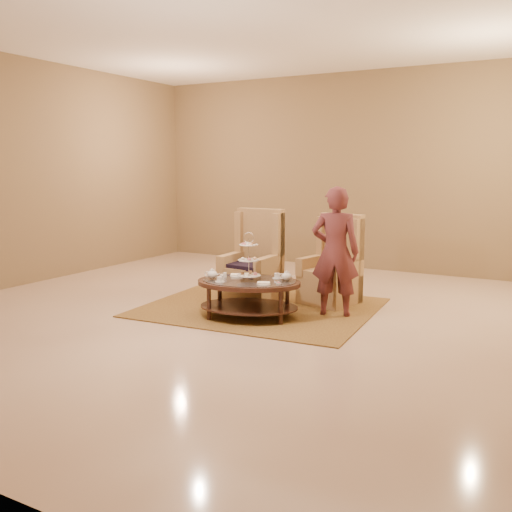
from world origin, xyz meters
The scene contains 9 objects.
ground centered at (0.00, 0.00, 0.00)m, with size 8.00×8.00×0.00m, color beige.
ceiling centered at (0.00, 0.00, 0.00)m, with size 8.00×8.00×0.02m, color white.
wall_back centered at (0.00, 4.00, 1.75)m, with size 8.00×0.04×3.50m, color olive.
wall_left centered at (-4.00, 0.00, 1.75)m, with size 0.04×8.00×3.50m, color olive.
rug centered at (-0.04, 0.50, 0.01)m, with size 3.05×2.60×0.02m.
tea_table centered at (0.09, -0.01, 0.39)m, with size 1.46×1.20×1.06m.
armchair_left centered at (-0.30, 0.81, 0.43)m, with size 0.69×0.72×1.27m.
armchair_right centered at (0.70, 1.23, 0.40)m, with size 0.78×0.80×1.21m.
person centered at (0.96, 0.61, 0.81)m, with size 0.67×0.53×1.61m.
Camera 1 is at (3.47, -5.91, 1.85)m, focal length 40.00 mm.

